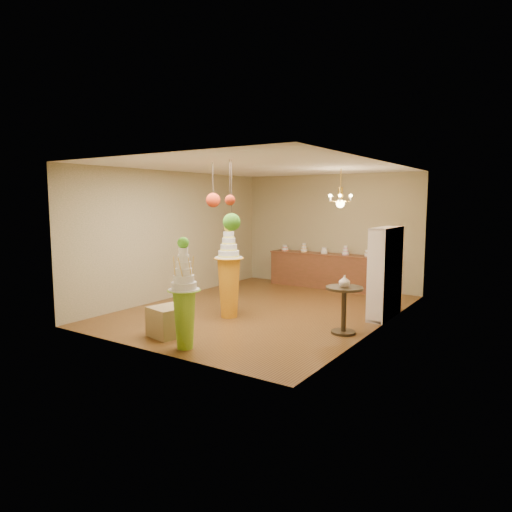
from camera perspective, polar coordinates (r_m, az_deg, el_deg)
The scene contains 17 objects.
floor at distance 9.81m, azimuth 1.02°, elevation -6.71°, with size 6.50×6.50×0.00m, color brown.
ceiling at distance 9.55m, azimuth 1.06°, elevation 11.05°, with size 6.50×6.50×0.00m, color silver.
wall_back at distance 12.42m, azimuth 9.12°, elevation 3.10°, with size 5.00×0.04×3.00m, color gray.
wall_front at distance 7.05m, azimuth -13.28°, elevation 0.11°, with size 5.00×0.04×3.00m, color gray.
wall_left at distance 11.10m, azimuth -9.93°, elevation 2.63°, with size 0.04×6.50×3.00m, color gray.
wall_right at distance 8.49m, azimuth 15.42°, elevation 1.18°, with size 0.04×6.50×3.00m, color gray.
pedestal_green at distance 7.24m, azimuth -8.94°, elevation -6.04°, with size 0.57×0.57×1.76m.
pedestal_orange at distance 9.07m, azimuth -3.40°, elevation -2.95°, with size 0.72×0.72×1.88m.
burlap_riser at distance 8.05m, azimuth -10.92°, elevation -8.02°, with size 0.56×0.56×0.51m, color #927C50.
sideboard at distance 12.28m, azimuth 8.49°, elevation -1.73°, with size 3.04×0.54×1.16m.
shelving_unit at distance 9.37m, azimuth 15.88°, elevation -2.00°, with size 0.33×1.20×1.80m.
round_table at distance 8.13m, azimuth 10.93°, elevation -5.84°, with size 0.82×0.82×0.83m.
vase at distance 8.05m, azimuth 11.00°, elevation -3.09°, with size 0.19×0.19×0.20m, color silver.
pom_red_left at distance 8.24m, azimuth -5.37°, elevation 6.97°, with size 0.26×0.26×0.80m.
pom_green_mid at distance 7.79m, azimuth -3.05°, elevation 4.27°, with size 0.30×0.30×1.20m.
pom_red_right at distance 7.74m, azimuth -3.27°, elevation 7.01°, with size 0.18×0.18×0.76m.
chandelier at distance 10.03m, azimuth 10.50°, elevation 6.75°, with size 0.67×0.67×0.85m.
Camera 1 is at (5.11, -8.04, 2.32)m, focal length 32.00 mm.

